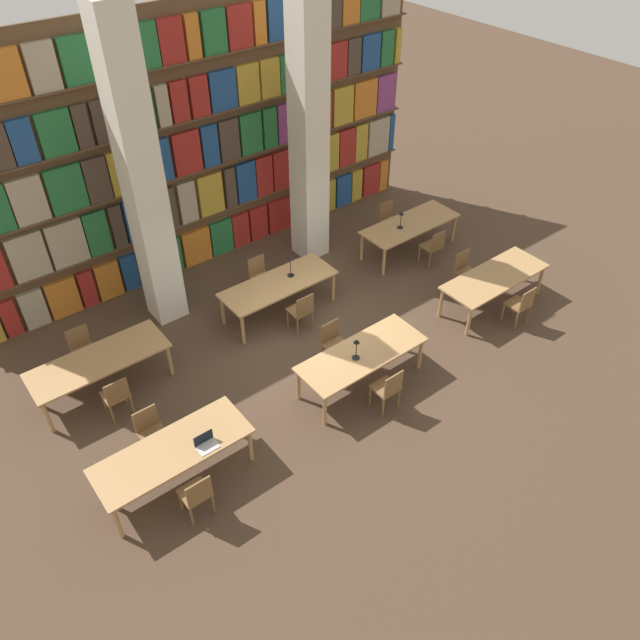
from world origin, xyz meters
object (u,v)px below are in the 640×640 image
object	(u,v)px
chair_2	(388,388)
reading_table_5	(410,226)
pillar_left	(142,181)
chair_5	(465,270)
reading_table_0	(173,452)
reading_table_1	(362,356)
chair_3	(334,342)
reading_table_3	(99,362)
chair_11	(389,219)
chair_9	(260,275)
reading_table_2	(495,279)
chair_7	(83,348)
chair_10	(433,246)
reading_table_4	(279,285)
chair_8	(302,310)
pillar_center	(309,129)
desk_lamp_1	(290,263)
chair_4	(521,304)
chair_0	(197,494)
laptop	(206,444)
desk_lamp_0	(356,346)
chair_1	(151,431)
chair_6	(116,395)

from	to	relation	value
chair_2	reading_table_5	distance (m)	5.03
pillar_left	chair_5	size ratio (longest dim) A/B	6.77
reading_table_0	reading_table_1	bearing A→B (deg)	-2.22
chair_2	chair_3	size ratio (longest dim) A/B	1.00
reading_table_1	reading_table_3	distance (m)	4.59
chair_5	chair_11	world-z (taller)	same
reading_table_3	chair_9	world-z (taller)	chair_9
reading_table_0	reading_table_2	bearing A→B (deg)	-0.50
chair_2	chair_7	xyz separation A→B (m)	(-3.73, 4.16, 0.00)
chair_10	chair_9	bearing A→B (deg)	158.59
reading_table_1	chair_9	bearing A→B (deg)	89.11
chair_7	reading_table_4	distance (m)	3.88
chair_2	chair_5	world-z (taller)	same
chair_8	chair_11	distance (m)	3.99
pillar_center	desk_lamp_1	distance (m)	2.81
chair_4	chair_9	xyz separation A→B (m)	(-3.56, 3.99, 0.00)
reading_table_1	chair_8	size ratio (longest dim) A/B	2.70
reading_table_4	chair_11	distance (m)	3.81
reading_table_4	chair_10	xyz separation A→B (m)	(3.73, -0.71, -0.19)
chair_0	chair_9	world-z (taller)	same
pillar_center	reading_table_5	bearing A→B (deg)	-36.63
chair_3	chair_10	xyz separation A→B (m)	(3.79, 1.14, 0.00)
laptop	reading_table_3	world-z (taller)	laptop
chair_0	chair_7	world-z (taller)	same
chair_4	desk_lamp_1	xyz separation A→B (m)	(-3.25, 3.29, 0.58)
desk_lamp_0	reading_table_1	bearing A→B (deg)	10.44
laptop	chair_4	distance (m)	6.82
reading_table_4	reading_table_5	distance (m)	3.69
chair_5	chair_10	size ratio (longest dim) A/B	1.00
reading_table_1	laptop	bearing A→B (deg)	-177.88
reading_table_5	laptop	bearing A→B (deg)	-158.37
reading_table_5	pillar_center	bearing A→B (deg)	143.37
chair_1	reading_table_1	world-z (taller)	chair_1
reading_table_0	chair_4	size ratio (longest dim) A/B	2.70
desk_lamp_0	reading_table_5	distance (m)	4.71
chair_5	chair_7	distance (m)	7.82
chair_6	reading_table_4	bearing A→B (deg)	9.65
pillar_left	chair_4	distance (m)	7.58
reading_table_1	desk_lamp_1	world-z (taller)	desk_lamp_1
laptop	reading_table_2	xyz separation A→B (m)	(6.82, 0.20, -0.11)
pillar_left	chair_1	xyz separation A→B (m)	(-1.83, -3.11, -2.52)
chair_8	chair_9	xyz separation A→B (m)	(0.00, 1.47, 0.00)
reading_table_4	chair_11	world-z (taller)	chair_11
chair_1	chair_10	bearing A→B (deg)	-172.30
reading_table_1	chair_11	bearing A→B (deg)	41.78
chair_6	chair_10	world-z (taller)	same
reading_table_1	chair_0	bearing A→B (deg)	-170.72
reading_table_2	reading_table_5	world-z (taller)	same
chair_4	chair_5	distance (m)	1.47
reading_table_0	chair_11	xyz separation A→B (m)	(7.37, 3.21, -0.19)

